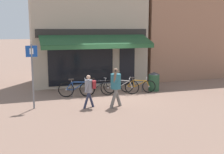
{
  "coord_description": "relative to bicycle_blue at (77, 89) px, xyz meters",
  "views": [
    {
      "loc": [
        -4.09,
        -12.28,
        3.16
      ],
      "look_at": [
        -0.31,
        -0.62,
        1.05
      ],
      "focal_mm": 45.0,
      "sensor_mm": 36.0,
      "label": 1
    }
  ],
  "objects": [
    {
      "name": "neighbour_building",
      "position": [
        8.16,
        4.07,
        3.08
      ],
      "size": [
        6.75,
        4.0,
        6.94
      ],
      "color": "#9E7056",
      "rests_on": "ground_plane"
    },
    {
      "name": "bicycle_blue",
      "position": [
        0.0,
        0.0,
        0.0
      ],
      "size": [
        1.73,
        0.61,
        0.9
      ],
      "rotation": [
        0.13,
        0.0,
        -0.17
      ],
      "color": "black",
      "rests_on": "ground_plane"
    },
    {
      "name": "pedestrian_child",
      "position": [
        0.15,
        -1.94,
        0.44
      ],
      "size": [
        0.56,
        0.43,
        1.35
      ],
      "rotation": [
        0.0,
        0.0,
        2.99
      ],
      "color": "#282D47",
      "rests_on": "ground_plane"
    },
    {
      "name": "bicycle_silver",
      "position": [
        2.18,
        -0.05,
        -0.02
      ],
      "size": [
        1.61,
        0.89,
        0.84
      ],
      "rotation": [
        0.06,
        0.0,
        -0.47
      ],
      "color": "black",
      "rests_on": "ground_plane"
    },
    {
      "name": "parking_sign",
      "position": [
        -2.01,
        -1.38,
        1.18
      ],
      "size": [
        0.44,
        0.07,
        2.58
      ],
      "color": "slate",
      "rests_on": "ground_plane"
    },
    {
      "name": "shop_front",
      "position": [
        1.37,
        3.55,
        2.83
      ],
      "size": [
        6.43,
        4.43,
        6.45
      ],
      "color": "tan",
      "rests_on": "ground_plane"
    },
    {
      "name": "bicycle_black",
      "position": [
        0.99,
        -0.06,
        -0.0
      ],
      "size": [
        1.74,
        0.52,
        0.88
      ],
      "rotation": [
        -0.12,
        0.0,
        -0.04
      ],
      "color": "black",
      "rests_on": "ground_plane"
    },
    {
      "name": "bicycle_orange",
      "position": [
        3.07,
        -0.07,
        -0.04
      ],
      "size": [
        1.68,
        0.83,
        0.81
      ],
      "rotation": [
        0.12,
        0.0,
        -0.38
      ],
      "color": "black",
      "rests_on": "ground_plane"
    },
    {
      "name": "bike_rack_rail",
      "position": [
        1.59,
        0.11,
        0.09
      ],
      "size": [
        3.71,
        0.04,
        0.57
      ],
      "color": "#47494F",
      "rests_on": "ground_plane"
    },
    {
      "name": "pedestrian_adult",
      "position": [
        1.19,
        -2.17,
        0.58
      ],
      "size": [
        0.6,
        0.67,
        1.62
      ],
      "rotation": [
        0.0,
        0.0,
        3.07
      ],
      "color": "slate",
      "rests_on": "ground_plane"
    },
    {
      "name": "litter_bin",
      "position": [
        4.04,
        0.12,
        0.1
      ],
      "size": [
        0.57,
        0.57,
        0.97
      ],
      "color": "#23472D",
      "rests_on": "ground_plane"
    },
    {
      "name": "ground_plane",
      "position": [
        1.7,
        -0.43,
        -0.39
      ],
      "size": [
        160.0,
        160.0,
        0.0
      ],
      "primitive_type": "plane",
      "color": "#846656"
    }
  ]
}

